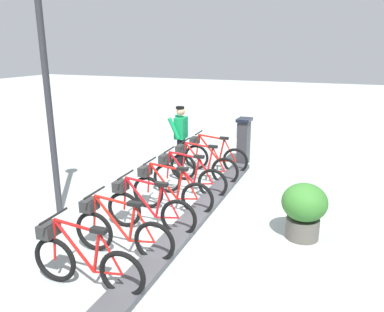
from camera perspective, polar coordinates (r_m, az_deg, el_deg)
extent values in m
plane|color=#A3ADAA|center=(7.28, 0.22, -9.66)|extent=(60.00, 60.00, 0.00)
cube|color=#47474C|center=(7.25, 0.22, -9.30)|extent=(0.44, 7.13, 0.10)
cube|color=#38383D|center=(10.61, 7.71, 1.98)|extent=(0.28, 0.44, 1.20)
cube|color=#194C8C|center=(10.57, 6.99, 3.90)|extent=(0.03, 0.30, 0.40)
cube|color=black|center=(10.48, 7.84, 5.38)|extent=(0.36, 0.52, 0.08)
torus|color=black|center=(9.82, 6.47, -0.74)|extent=(0.67, 0.09, 0.67)
torus|color=black|center=(10.10, 0.67, -0.17)|extent=(0.67, 0.09, 0.67)
cylinder|color=red|center=(9.92, 2.55, 1.20)|extent=(0.60, 0.06, 0.70)
cylinder|color=red|center=(9.84, 4.45, 0.83)|extent=(0.16, 0.05, 0.61)
cylinder|color=red|center=(9.83, 2.90, 2.86)|extent=(0.69, 0.07, 0.11)
cylinder|color=red|center=(9.87, 5.27, -0.78)|extent=(0.43, 0.05, 0.09)
cylinder|color=red|center=(9.78, 5.65, 0.87)|extent=(0.33, 0.04, 0.56)
cylinder|color=red|center=(10.00, 0.84, 1.51)|extent=(0.10, 0.04, 0.62)
cube|color=black|center=(9.74, 4.83, 2.67)|extent=(0.22, 0.11, 0.06)
cylinder|color=black|center=(9.91, 1.01, 3.49)|extent=(0.05, 0.54, 0.03)
cube|color=#2D2D2D|center=(10.00, 0.41, 2.31)|extent=(0.21, 0.29, 0.18)
torus|color=black|center=(8.99, 4.93, -2.30)|extent=(0.67, 0.09, 0.67)
torus|color=black|center=(9.29, -1.33, -1.62)|extent=(0.67, 0.09, 0.67)
cylinder|color=red|center=(9.10, 0.67, -0.16)|extent=(0.60, 0.06, 0.70)
cylinder|color=red|center=(9.01, 2.73, -0.58)|extent=(0.16, 0.05, 0.61)
cylinder|color=red|center=(9.00, 1.04, 1.64)|extent=(0.69, 0.07, 0.11)
cylinder|color=red|center=(9.05, 3.63, -2.33)|extent=(0.43, 0.05, 0.09)
cylinder|color=red|center=(8.94, 4.03, -0.54)|extent=(0.33, 0.04, 0.56)
cylinder|color=red|center=(9.19, -1.17, 0.19)|extent=(0.10, 0.04, 0.62)
cube|color=black|center=(8.90, 3.13, 1.42)|extent=(0.22, 0.11, 0.06)
cylinder|color=black|center=(9.09, -1.01, 2.34)|extent=(0.05, 0.54, 0.03)
cube|color=#2D2D2D|center=(9.19, -1.64, 1.06)|extent=(0.21, 0.29, 0.18)
torus|color=black|center=(8.17, 3.08, -4.17)|extent=(0.67, 0.09, 0.67)
torus|color=black|center=(8.51, -3.71, -3.34)|extent=(0.67, 0.09, 0.67)
cylinder|color=red|center=(8.30, -1.57, -1.78)|extent=(0.60, 0.06, 0.70)
cylinder|color=red|center=(8.20, 0.66, -2.27)|extent=(0.16, 0.05, 0.61)
cylinder|color=red|center=(8.19, -1.20, 0.17)|extent=(0.69, 0.07, 0.11)
cylinder|color=red|center=(8.24, 1.66, -4.18)|extent=(0.43, 0.05, 0.09)
cylinder|color=red|center=(8.12, 2.08, -2.24)|extent=(0.33, 0.04, 0.56)
cylinder|color=red|center=(8.40, -3.56, -1.38)|extent=(0.10, 0.04, 0.62)
cube|color=black|center=(8.08, 1.07, -0.09)|extent=(0.22, 0.11, 0.06)
cylinder|color=black|center=(8.29, -3.42, 0.95)|extent=(0.05, 0.54, 0.03)
cube|color=#2D2D2D|center=(8.39, -4.08, -0.43)|extent=(0.21, 0.29, 0.18)
torus|color=black|center=(7.38, 0.81, -6.43)|extent=(0.67, 0.09, 0.67)
torus|color=black|center=(7.76, -6.58, -5.39)|extent=(0.67, 0.09, 0.67)
cylinder|color=red|center=(7.52, -4.30, -3.75)|extent=(0.60, 0.06, 0.70)
cylinder|color=red|center=(7.41, -1.86, -4.31)|extent=(0.16, 0.05, 0.61)
cylinder|color=red|center=(7.40, -3.92, -1.62)|extent=(0.69, 0.07, 0.11)
cylinder|color=red|center=(7.45, -0.74, -6.42)|extent=(0.43, 0.05, 0.09)
cylinder|color=red|center=(7.33, -0.31, -4.31)|extent=(0.33, 0.04, 0.56)
cylinder|color=red|center=(7.64, -6.45, -3.27)|extent=(0.10, 0.04, 0.62)
cube|color=black|center=(7.28, -1.44, -1.93)|extent=(0.22, 0.11, 0.06)
cylinder|color=black|center=(7.51, -6.33, -0.73)|extent=(0.05, 0.54, 0.03)
cube|color=#2D2D2D|center=(7.63, -7.02, -2.23)|extent=(0.21, 0.29, 0.18)
torus|color=black|center=(6.61, -2.02, -9.22)|extent=(0.67, 0.09, 0.67)
torus|color=black|center=(7.04, -10.07, -7.85)|extent=(0.67, 0.09, 0.67)
cylinder|color=red|center=(6.77, -7.65, -6.14)|extent=(0.60, 0.06, 0.70)
cylinder|color=red|center=(6.65, -4.99, -6.83)|extent=(0.16, 0.05, 0.61)
cylinder|color=red|center=(6.64, -7.28, -3.82)|extent=(0.69, 0.07, 0.11)
cylinder|color=red|center=(6.70, -3.73, -9.16)|extent=(0.43, 0.05, 0.09)
cylinder|color=red|center=(6.55, -3.29, -6.87)|extent=(0.33, 0.04, 0.56)
cylinder|color=red|center=(6.90, -9.98, -5.56)|extent=(0.10, 0.04, 0.62)
cube|color=black|center=(6.50, -4.58, -4.22)|extent=(0.22, 0.11, 0.06)
cylinder|color=black|center=(6.77, -9.90, -2.78)|extent=(0.05, 0.54, 0.03)
cube|color=#2D2D2D|center=(6.89, -10.61, -4.40)|extent=(0.21, 0.29, 0.18)
torus|color=black|center=(5.89, -5.64, -12.69)|extent=(0.67, 0.09, 0.67)
torus|color=black|center=(6.36, -14.38, -10.82)|extent=(0.67, 0.09, 0.67)
cylinder|color=red|center=(6.07, -11.85, -9.08)|extent=(0.60, 0.06, 0.70)
cylinder|color=red|center=(5.93, -8.95, -9.94)|extent=(0.16, 0.05, 0.61)
cylinder|color=red|center=(5.92, -11.51, -6.54)|extent=(0.69, 0.07, 0.11)
cylinder|color=red|center=(5.98, -7.52, -12.54)|extent=(0.43, 0.05, 0.09)
cylinder|color=red|center=(5.82, -7.09, -10.06)|extent=(0.33, 0.04, 0.56)
cylinder|color=red|center=(6.22, -14.35, -8.34)|extent=(0.10, 0.04, 0.62)
cube|color=black|center=(5.76, -8.56, -7.09)|extent=(0.22, 0.11, 0.06)
cylinder|color=black|center=(6.07, -14.35, -5.31)|extent=(0.05, 0.54, 0.03)
cube|color=#2D2D2D|center=(6.21, -15.06, -7.05)|extent=(0.21, 0.29, 0.18)
torus|color=black|center=(5.22, -10.38, -17.01)|extent=(0.67, 0.09, 0.67)
torus|color=black|center=(5.76, -19.78, -14.36)|extent=(0.67, 0.09, 0.67)
cylinder|color=red|center=(5.43, -17.19, -12.67)|extent=(0.60, 0.06, 0.70)
cylinder|color=red|center=(5.26, -14.07, -13.81)|extent=(0.16, 0.05, 0.61)
cylinder|color=red|center=(5.26, -16.93, -9.94)|extent=(0.69, 0.07, 0.11)
cylinder|color=red|center=(5.33, -12.43, -16.71)|extent=(0.43, 0.05, 0.09)
cylinder|color=red|center=(5.15, -12.05, -14.06)|extent=(0.33, 0.04, 0.56)
cylinder|color=red|center=(5.59, -19.84, -11.71)|extent=(0.10, 0.04, 0.62)
cube|color=black|center=(5.08, -13.75, -10.72)|extent=(0.22, 0.11, 0.06)
cylinder|color=black|center=(5.42, -19.95, -8.42)|extent=(0.05, 0.54, 0.03)
cube|color=#2D2D2D|center=(5.58, -20.62, -10.27)|extent=(0.21, 0.29, 0.18)
cube|color=white|center=(10.22, -2.14, -1.64)|extent=(0.27, 0.13, 0.10)
cube|color=white|center=(10.38, -1.10, -1.35)|extent=(0.27, 0.13, 0.10)
cylinder|color=black|center=(10.10, -1.83, 0.40)|extent=(0.15, 0.15, 0.82)
cylinder|color=black|center=(10.28, -1.45, 0.68)|extent=(0.15, 0.15, 0.82)
cube|color=#128F4E|center=(10.03, -1.67, 4.23)|extent=(0.28, 0.42, 0.56)
cylinder|color=#128F4E|center=(9.82, -2.73, 4.13)|extent=(0.34, 0.12, 0.57)
cylinder|color=#128F4E|center=(10.30, -1.70, 4.70)|extent=(0.34, 0.12, 0.57)
sphere|color=tan|center=(9.95, -1.69, 6.65)|extent=(0.22, 0.22, 0.22)
cylinder|color=black|center=(9.94, -1.80, 7.23)|extent=(0.22, 0.22, 0.06)
cylinder|color=#2D2D33|center=(7.53, -20.56, 6.75)|extent=(0.12, 0.12, 4.14)
cylinder|color=#59544C|center=(6.88, 16.13, -10.30)|extent=(0.56, 0.56, 0.35)
ellipsoid|color=#35772C|center=(6.69, 16.45, -6.65)|extent=(0.76, 0.76, 0.64)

